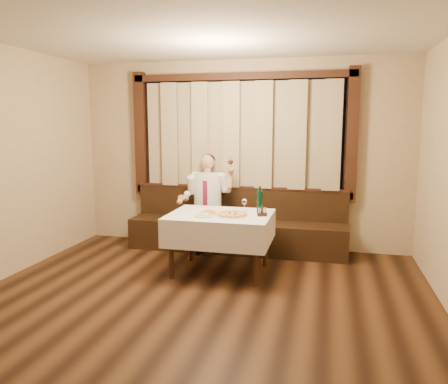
% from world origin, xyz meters
% --- Properties ---
extents(room, '(5.01, 6.01, 2.81)m').
position_xyz_m(room, '(-0.00, 0.97, 1.50)').
color(room, black).
rests_on(room, ground).
extents(banquette, '(3.20, 0.61, 0.94)m').
position_xyz_m(banquette, '(0.00, 2.72, 0.31)').
color(banquette, black).
rests_on(banquette, ground).
extents(dining_table, '(1.27, 0.97, 0.76)m').
position_xyz_m(dining_table, '(0.00, 1.70, 0.65)').
color(dining_table, black).
rests_on(dining_table, ground).
extents(pizza, '(0.38, 0.38, 0.04)m').
position_xyz_m(pizza, '(0.17, 1.62, 0.77)').
color(pizza, white).
rests_on(pizza, dining_table).
extents(pasta_red, '(0.29, 0.29, 0.10)m').
position_xyz_m(pasta_red, '(-0.13, 1.63, 0.80)').
color(pasta_red, white).
rests_on(pasta_red, dining_table).
extents(pasta_cream, '(0.24, 0.24, 0.08)m').
position_xyz_m(pasta_cream, '(-0.14, 1.50, 0.79)').
color(pasta_cream, white).
rests_on(pasta_cream, dining_table).
extents(green_bottle, '(0.08, 0.08, 0.35)m').
position_xyz_m(green_bottle, '(0.47, 1.85, 0.90)').
color(green_bottle, '#115333').
rests_on(green_bottle, dining_table).
extents(table_wine_glass, '(0.07, 0.07, 0.18)m').
position_xyz_m(table_wine_glass, '(0.28, 1.85, 0.89)').
color(table_wine_glass, white).
rests_on(table_wine_glass, dining_table).
extents(cruet_caddy, '(0.13, 0.09, 0.12)m').
position_xyz_m(cruet_caddy, '(0.53, 1.68, 0.80)').
color(cruet_caddy, black).
rests_on(cruet_caddy, dining_table).
extents(seated_man, '(0.78, 0.59, 1.42)m').
position_xyz_m(seated_man, '(-0.44, 2.63, 0.83)').
color(seated_man, black).
rests_on(seated_man, ground).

